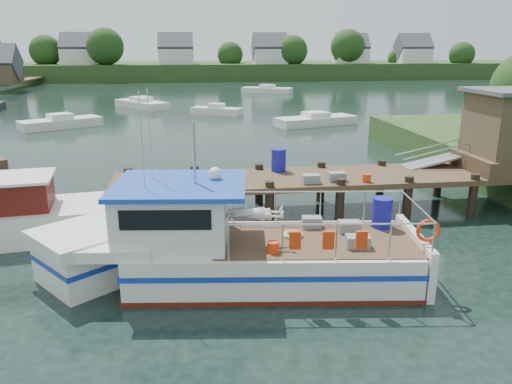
{
  "coord_description": "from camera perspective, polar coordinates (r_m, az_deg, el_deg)",
  "views": [
    {
      "loc": [
        -3.16,
        -17.45,
        6.02
      ],
      "look_at": [
        -1.0,
        -1.5,
        1.3
      ],
      "focal_mm": 35.0,
      "sensor_mm": 36.0,
      "label": 1
    }
  ],
  "objects": [
    {
      "name": "lobster_boat",
      "position": [
        13.25,
        -3.64,
        -6.36
      ],
      "size": [
        10.48,
        4.06,
        5.04
      ],
      "rotation": [
        0.0,
        0.0,
        -0.12
      ],
      "color": "silver",
      "rests_on": "ground"
    },
    {
      "name": "moored_c",
      "position": [
        40.15,
        6.85,
        8.16
      ],
      "size": [
        6.91,
        4.15,
        1.03
      ],
      "rotation": [
        0.0,
        0.0,
        0.14
      ],
      "color": "silver",
      "rests_on": "ground"
    },
    {
      "name": "moored_d",
      "position": [
        52.29,
        -12.96,
        9.79
      ],
      "size": [
        5.8,
        6.72,
        1.14
      ],
      "rotation": [
        0.0,
        0.0,
        0.11
      ],
      "color": "silver",
      "rests_on": "ground"
    },
    {
      "name": "ground_plane",
      "position": [
        18.73,
        2.42,
        -2.42
      ],
      "size": [
        160.0,
        160.0,
        0.0
      ],
      "primitive_type": "plane",
      "color": "black"
    },
    {
      "name": "moored_a",
      "position": [
        41.24,
        -21.41,
        7.4
      ],
      "size": [
        6.09,
        4.85,
        1.09
      ],
      "rotation": [
        0.0,
        0.0,
        0.21
      ],
      "color": "silver",
      "rests_on": "ground"
    },
    {
      "name": "moored_b",
      "position": [
        46.08,
        -4.53,
        9.26
      ],
      "size": [
        4.83,
        3.61,
        1.03
      ],
      "rotation": [
        0.0,
        0.0,
        0.11
      ],
      "color": "silver",
      "rests_on": "ground"
    },
    {
      "name": "moored_far",
      "position": [
        67.79,
        1.27,
        11.59
      ],
      "size": [
        6.88,
        4.89,
        1.12
      ],
      "rotation": [
        0.0,
        0.0,
        -0.19
      ],
      "color": "silver",
      "rests_on": "ground"
    },
    {
      "name": "dock",
      "position": [
        20.31,
        20.96,
        4.54
      ],
      "size": [
        16.6,
        3.0,
        4.78
      ],
      "color": "#4C3624",
      "rests_on": "ground"
    },
    {
      "name": "far_shore",
      "position": [
        99.95,
        -6.05,
        14.01
      ],
      "size": [
        140.0,
        42.55,
        9.22
      ],
      "color": "#2A471D",
      "rests_on": "ground"
    }
  ]
}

